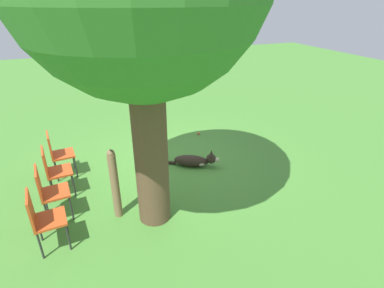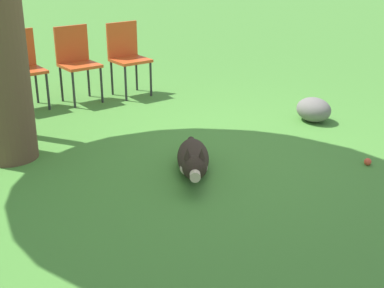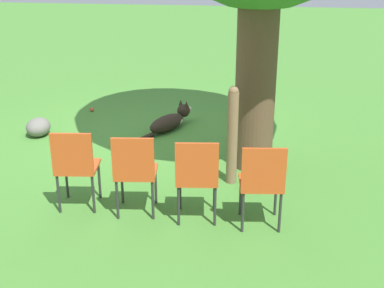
% 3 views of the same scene
% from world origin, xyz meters
% --- Properties ---
extents(ground_plane, '(30.00, 30.00, 0.00)m').
position_xyz_m(ground_plane, '(0.00, 0.00, 0.00)').
color(ground_plane, '#478433').
extents(dog, '(1.14, 0.72, 0.38)m').
position_xyz_m(dog, '(-0.56, 0.16, 0.13)').
color(dog, '#2D231C').
rests_on(dog, ground_plane).
extents(fence_post, '(0.13, 0.13, 1.23)m').
position_xyz_m(fence_post, '(1.22, 1.20, 0.62)').
color(fence_post, '#846647').
rests_on(fence_post, ground_plane).
extents(red_chair_0, '(0.46, 0.48, 0.94)m').
position_xyz_m(red_chair_0, '(2.09, -0.46, 0.55)').
color(red_chair_0, '#D14C1E').
rests_on(red_chair_0, ground_plane).
extents(red_chair_1, '(0.46, 0.48, 0.94)m').
position_xyz_m(red_chair_1, '(2.15, 0.21, 0.55)').
color(red_chair_1, '#D14C1E').
rests_on(red_chair_1, ground_plane).
extents(red_chair_2, '(0.46, 0.48, 0.94)m').
position_xyz_m(red_chair_2, '(2.21, 0.88, 0.55)').
color(red_chair_2, '#D14C1E').
rests_on(red_chair_2, ground_plane).
extents(red_chair_3, '(0.46, 0.48, 0.94)m').
position_xyz_m(red_chair_3, '(2.26, 1.55, 0.55)').
color(red_chair_3, '#D14C1E').
rests_on(red_chair_3, ground_plane).
extents(tennis_ball, '(0.07, 0.07, 0.07)m').
position_xyz_m(tennis_ball, '(-1.25, -1.31, 0.03)').
color(tennis_ball, '#E54C33').
rests_on(tennis_ball, ground_plane).
extents(garden_rock, '(0.43, 0.35, 0.27)m').
position_xyz_m(garden_rock, '(-0.04, -1.77, 0.14)').
color(garden_rock, slate).
rests_on(garden_rock, ground_plane).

